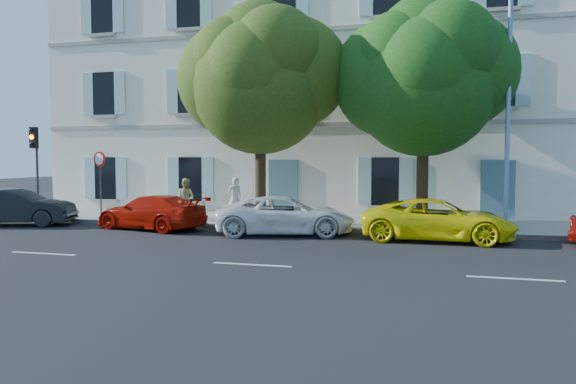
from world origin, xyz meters
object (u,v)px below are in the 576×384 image
(tree_right, at_px, (424,85))
(pedestrian_a, at_px, (235,198))
(traffic_light, at_px, (35,152))
(street_lamp, at_px, (509,99))
(road_sign, at_px, (100,170))
(car_white_coupe, at_px, (285,215))
(car_yellow_supercar, at_px, (438,220))
(car_red_coupe, at_px, (151,212))
(tree_left, at_px, (260,85))
(pedestrian_b, at_px, (186,198))
(car_dark_sedan, at_px, (17,207))

(tree_right, distance_m, pedestrian_a, 8.57)
(traffic_light, bearing_deg, street_lamp, 0.76)
(traffic_light, relative_size, road_sign, 1.37)
(car_white_coupe, height_order, tree_right, tree_right)
(car_yellow_supercar, xyz_separation_m, pedestrian_a, (-8.00, 3.23, 0.31))
(car_yellow_supercar, height_order, pedestrian_a, pedestrian_a)
(car_red_coupe, xyz_separation_m, tree_left, (3.61, 1.71, 4.64))
(car_yellow_supercar, bearing_deg, car_red_coupe, 90.45)
(street_lamp, bearing_deg, pedestrian_b, 174.64)
(car_dark_sedan, height_order, pedestrian_a, pedestrian_a)
(car_red_coupe, bearing_deg, tree_left, 128.79)
(car_red_coupe, height_order, pedestrian_a, pedestrian_a)
(road_sign, bearing_deg, pedestrian_b, 19.39)
(car_dark_sedan, xyz_separation_m, car_white_coupe, (10.56, 0.31, -0.04))
(car_red_coupe, bearing_deg, street_lamp, 110.16)
(car_white_coupe, distance_m, pedestrian_a, 4.38)
(car_yellow_supercar, relative_size, tree_left, 0.60)
(car_red_coupe, height_order, car_white_coupe, car_white_coupe)
(car_red_coupe, xyz_separation_m, pedestrian_b, (0.14, 2.57, 0.33))
(tree_right, bearing_deg, pedestrian_a, 172.93)
(road_sign, bearing_deg, car_dark_sedan, -143.96)
(tree_right, distance_m, street_lamp, 2.91)
(traffic_light, relative_size, pedestrian_b, 2.29)
(traffic_light, bearing_deg, car_yellow_supercar, -4.63)
(car_dark_sedan, height_order, car_red_coupe, car_dark_sedan)
(pedestrian_a, bearing_deg, pedestrian_b, -28.07)
(car_yellow_supercar, relative_size, traffic_light, 1.29)
(car_white_coupe, xyz_separation_m, traffic_light, (-10.93, 1.24, 2.16))
(traffic_light, xyz_separation_m, road_sign, (2.84, 0.25, -0.72))
(pedestrian_b, bearing_deg, tree_left, 176.80)
(tree_left, relative_size, road_sign, 2.95)
(tree_left, bearing_deg, car_white_coupe, -50.59)
(car_white_coupe, bearing_deg, pedestrian_b, 47.50)
(car_dark_sedan, relative_size, car_yellow_supercar, 0.89)
(car_yellow_supercar, distance_m, pedestrian_a, 8.63)
(car_yellow_supercar, distance_m, tree_left, 8.12)
(pedestrian_a, bearing_deg, car_white_coupe, 88.92)
(car_white_coupe, distance_m, street_lamp, 8.26)
(car_red_coupe, distance_m, pedestrian_b, 2.60)
(car_yellow_supercar, bearing_deg, road_sign, 84.26)
(tree_left, distance_m, pedestrian_b, 5.60)
(tree_right, relative_size, pedestrian_a, 4.75)
(car_yellow_supercar, distance_m, pedestrian_b, 10.27)
(tree_left, height_order, road_sign, tree_left)
(car_red_coupe, relative_size, traffic_light, 1.17)
(tree_left, height_order, street_lamp, tree_left)
(pedestrian_a, xyz_separation_m, pedestrian_b, (-1.91, -0.56, -0.02))
(tree_left, bearing_deg, car_dark_sedan, -167.30)
(car_dark_sedan, bearing_deg, pedestrian_a, -83.63)
(car_white_coupe, bearing_deg, tree_left, 24.88)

